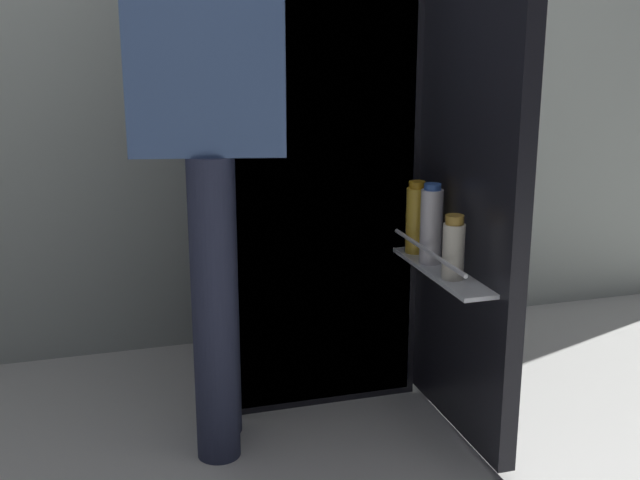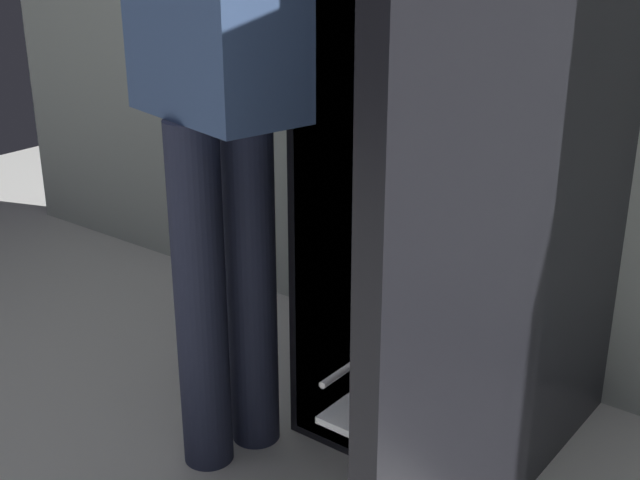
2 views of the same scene
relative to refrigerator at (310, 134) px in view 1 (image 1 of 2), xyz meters
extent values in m
plane|color=silver|center=(-0.02, -0.51, -0.82)|extent=(6.45, 6.45, 0.00)
cube|color=black|center=(-0.02, 0.05, 0.00)|extent=(0.59, 0.62, 1.64)
cube|color=white|center=(-0.02, -0.26, 0.00)|extent=(0.55, 0.01, 1.60)
cube|color=white|center=(-0.02, -0.21, -0.06)|extent=(0.51, 0.09, 0.01)
cube|color=black|center=(0.30, -0.55, 0.00)|extent=(0.05, 0.57, 1.59)
cube|color=white|center=(0.22, -0.55, -0.32)|extent=(0.10, 0.48, 0.01)
cylinder|color=silver|center=(0.18, -0.55, -0.26)|extent=(0.01, 0.46, 0.01)
cylinder|color=#EDE5CC|center=(0.22, -0.63, -0.24)|extent=(0.06, 0.06, 0.15)
cylinder|color=#B78933|center=(0.22, -0.63, -0.15)|extent=(0.05, 0.05, 0.02)
cylinder|color=gold|center=(0.22, -0.37, -0.21)|extent=(0.06, 0.06, 0.19)
cylinder|color=#BC8419|center=(0.22, -0.37, -0.11)|extent=(0.05, 0.05, 0.02)
cylinder|color=white|center=(0.22, -0.48, -0.20)|extent=(0.06, 0.06, 0.21)
cylinder|color=#335BB2|center=(0.22, -0.48, -0.09)|extent=(0.05, 0.05, 0.02)
cylinder|color=red|center=(-0.05, -0.21, 0.00)|extent=(0.08, 0.08, 0.10)
cylinder|color=#2D334C|center=(-0.37, -0.34, -0.40)|extent=(0.12, 0.12, 0.85)
cylinder|color=#2D334C|center=(-0.40, -0.48, -0.40)|extent=(0.12, 0.12, 0.85)
cube|color=#4C6BA3|center=(-0.39, -0.41, 0.33)|extent=(0.43, 0.30, 0.60)
cylinder|color=#4C6BA3|center=(-0.34, -0.21, 0.30)|extent=(0.08, 0.08, 0.56)
camera|label=1|loc=(-0.73, -2.57, 0.38)|focal=46.83mm
camera|label=2|loc=(0.88, -1.69, 0.44)|focal=47.48mm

